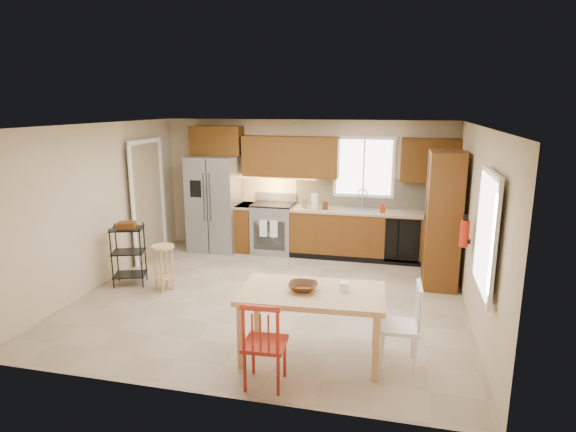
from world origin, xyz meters
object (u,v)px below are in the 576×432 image
(pantry, at_px, (443,219))
(table_jar, at_px, (344,288))
(table_bowl, at_px, (303,291))
(bar_stool, at_px, (164,268))
(chair_red, at_px, (265,342))
(chair_white, at_px, (399,325))
(soap_bottle, at_px, (383,207))
(fire_extinguisher, at_px, (464,233))
(utility_cart, at_px, (129,255))
(dining_table, at_px, (311,325))
(range_stove, at_px, (273,229))
(refrigerator, at_px, (215,203))

(pantry, bearing_deg, table_jar, -114.52)
(table_bowl, xyz_separation_m, bar_stool, (-2.46, 1.46, -0.43))
(bar_stool, bearing_deg, chair_red, -58.81)
(chair_white, height_order, bar_stool, chair_white)
(chair_red, bearing_deg, table_jar, 44.11)
(pantry, height_order, chair_white, pantry)
(table_bowl, relative_size, bar_stool, 0.46)
(table_bowl, xyz_separation_m, table_jar, (0.44, 0.10, 0.03))
(soap_bottle, xyz_separation_m, chair_white, (0.35, -3.58, -0.53))
(chair_white, bearing_deg, soap_bottle, 2.62)
(soap_bottle, xyz_separation_m, bar_stool, (-3.15, -2.17, -0.65))
(fire_extinguisher, relative_size, table_jar, 2.64)
(table_jar, xyz_separation_m, utility_cart, (-3.54, 1.44, -0.33))
(soap_bottle, relative_size, pantry, 0.09)
(chair_red, distance_m, chair_white, 1.48)
(dining_table, bearing_deg, chair_white, 0.01)
(range_stove, height_order, soap_bottle, soap_bottle)
(dining_table, bearing_deg, chair_red, -121.30)
(range_stove, height_order, dining_table, range_stove)
(pantry, height_order, utility_cart, pantry)
(utility_cart, bearing_deg, dining_table, -44.85)
(fire_extinguisher, bearing_deg, table_bowl, -137.65)
(pantry, bearing_deg, table_bowl, -121.06)
(refrigerator, bearing_deg, pantry, -12.62)
(table_jar, height_order, utility_cart, utility_cart)
(refrigerator, height_order, chair_white, refrigerator)
(refrigerator, height_order, dining_table, refrigerator)
(range_stove, relative_size, soap_bottle, 4.82)
(chair_white, bearing_deg, bar_stool, 65.09)
(fire_extinguisher, distance_m, chair_white, 1.93)
(soap_bottle, relative_size, table_jar, 1.40)
(range_stove, relative_size, table_bowl, 2.88)
(dining_table, relative_size, table_jar, 11.58)
(dining_table, height_order, chair_white, chair_white)
(range_stove, xyz_separation_m, dining_table, (1.43, -3.72, -0.07))
(fire_extinguisher, relative_size, chair_red, 0.39)
(soap_bottle, height_order, fire_extinguisher, fire_extinguisher)
(chair_white, distance_m, bar_stool, 3.78)
(chair_red, bearing_deg, table_bowl, 65.86)
(chair_red, xyz_separation_m, utility_cart, (-2.84, 2.19, 0.01))
(soap_bottle, bearing_deg, table_jar, -94.07)
(pantry, relative_size, chair_white, 2.26)
(chair_red, height_order, table_jar, chair_red)
(soap_bottle, relative_size, table_bowl, 0.60)
(range_stove, relative_size, dining_table, 0.58)
(range_stove, xyz_separation_m, utility_cart, (-1.76, -2.17, 0.02))
(dining_table, relative_size, table_bowl, 4.94)
(pantry, distance_m, utility_cart, 4.92)
(refrigerator, distance_m, table_bowl, 4.42)
(soap_bottle, xyz_separation_m, dining_table, (-0.60, -3.63, -0.61))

